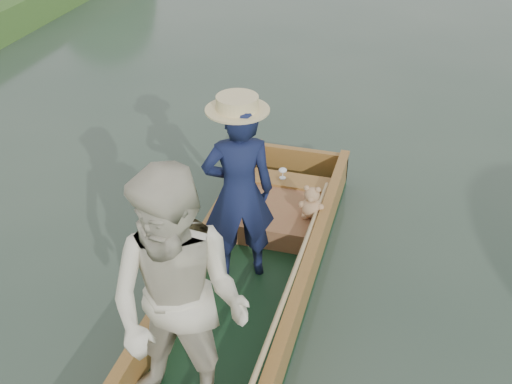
# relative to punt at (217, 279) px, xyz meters

# --- Properties ---
(ground) EXTENTS (120.00, 120.00, 0.00)m
(ground) POSITION_rel_punt_xyz_m (0.03, 0.36, -0.75)
(ground) COLOR #283D30
(ground) RESTS_ON ground
(punt) EXTENTS (1.12, 5.01, 2.08)m
(punt) POSITION_rel_punt_xyz_m (0.00, 0.00, 0.00)
(punt) COLOR black
(punt) RESTS_ON ground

